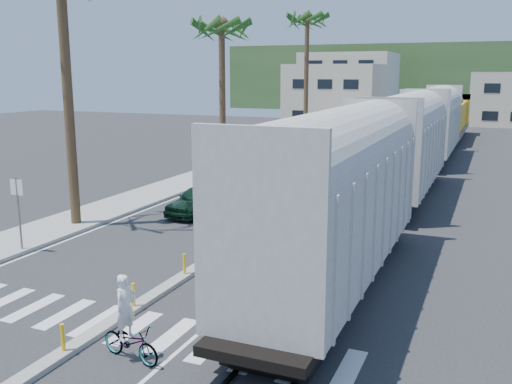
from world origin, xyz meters
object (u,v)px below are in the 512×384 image
at_px(car_lead, 200,200).
at_px(street_sign, 18,203).
at_px(car_second, 255,179).
at_px(cyclist, 130,334).

bearing_deg(car_lead, street_sign, -107.26).
height_order(car_lead, car_second, car_second).
height_order(car_lead, cyclist, cyclist).
bearing_deg(street_sign, car_second, 75.23).
distance_m(car_second, cyclist, 20.61).
xyz_separation_m(street_sign, car_second, (3.81, 14.45, -1.22)).
xyz_separation_m(car_lead, cyclist, (5.46, -13.70, -0.04)).
height_order(street_sign, car_second, street_sign).
distance_m(street_sign, car_lead, 8.98).
height_order(street_sign, car_lead, street_sign).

